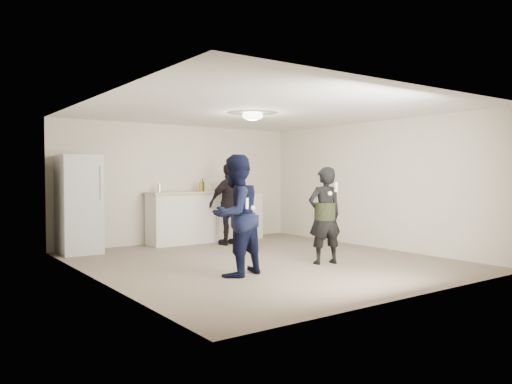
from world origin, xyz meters
TOP-DOWN VIEW (x-y plane):
  - floor at (0.00, 0.00)m, footprint 6.00×6.00m
  - ceiling at (0.00, 0.00)m, footprint 6.00×6.00m
  - wall_back at (0.00, 3.00)m, footprint 6.00×0.00m
  - wall_front at (0.00, -3.00)m, footprint 6.00×0.00m
  - wall_left at (-2.75, 0.00)m, footprint 0.00×6.00m
  - wall_right at (2.75, 0.00)m, footprint 0.00×6.00m
  - counter at (0.46, 2.67)m, footprint 2.60×0.56m
  - counter_top at (0.46, 2.67)m, footprint 2.68×0.64m
  - fridge at (-2.26, 2.60)m, footprint 0.70×0.70m
  - fridge_handle at (-1.98, 2.23)m, footprint 0.02×0.02m
  - ceiling_dome at (0.00, 0.30)m, footprint 0.36×0.36m
  - shaker at (-0.61, 2.74)m, footprint 0.08×0.08m
  - man at (-1.04, -0.76)m, footprint 0.99×0.87m
  - woman at (0.66, -0.79)m, footprint 0.65×0.51m
  - camo_shorts at (0.66, -0.79)m, footprint 0.34×0.34m
  - spectator at (0.60, 1.95)m, footprint 0.99×0.41m
  - remote_man at (-1.04, -1.04)m, footprint 0.04×0.04m
  - nunchuk_man at (-0.92, -1.01)m, footprint 0.07×0.07m
  - remote_woman at (0.66, -1.04)m, footprint 0.04×0.04m
  - nunchuk_woman at (0.56, -1.01)m, footprint 0.07×0.07m
  - bottle_cluster at (0.72, 2.69)m, footprint 0.96×0.25m

SIDE VIEW (x-z plane):
  - floor at x=0.00m, z-range 0.00..0.00m
  - counter at x=0.46m, z-range 0.00..1.05m
  - woman at x=0.66m, z-range 0.00..1.57m
  - spectator at x=0.60m, z-range 0.00..1.68m
  - camo_shorts at x=0.66m, z-range 0.71..0.99m
  - man at x=-1.04m, z-range 0.00..1.73m
  - fridge at x=-2.26m, z-range 0.00..1.80m
  - nunchuk_man at x=-0.92m, z-range 0.95..1.01m
  - remote_man at x=-1.04m, z-range 0.98..1.12m
  - counter_top at x=0.46m, z-range 1.05..1.09m
  - nunchuk_woman at x=0.56m, z-range 1.11..1.18m
  - shaker at x=-0.61m, z-range 1.09..1.26m
  - bottle_cluster at x=0.72m, z-range 1.08..1.32m
  - wall_back at x=0.00m, z-range -1.75..4.25m
  - wall_front at x=0.00m, z-range -1.75..4.25m
  - wall_left at x=-2.75m, z-range -1.75..4.25m
  - wall_right at x=2.75m, z-range -1.75..4.25m
  - remote_woman at x=0.66m, z-range 1.18..1.32m
  - fridge_handle at x=-1.98m, z-range 1.00..1.60m
  - ceiling_dome at x=0.00m, z-range 2.37..2.53m
  - ceiling at x=0.00m, z-range 2.50..2.50m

